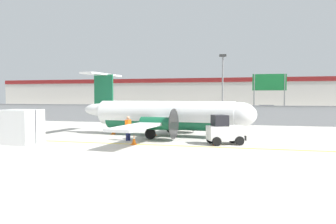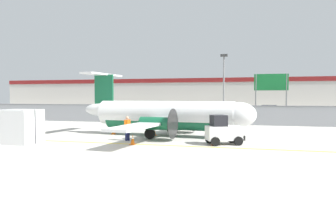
% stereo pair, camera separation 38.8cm
% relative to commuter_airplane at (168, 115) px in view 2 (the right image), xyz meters
% --- Properties ---
extents(ground_plane, '(140.00, 140.00, 0.01)m').
position_rel_commuter_airplane_xyz_m(ground_plane, '(-0.68, -4.75, -1.60)').
color(ground_plane, '#BCB7AD').
extents(perimeter_fence, '(98.00, 0.10, 2.10)m').
position_rel_commuter_airplane_xyz_m(perimeter_fence, '(-0.68, 11.25, -0.49)').
color(perimeter_fence, gray).
rests_on(perimeter_fence, ground).
extents(parking_lot_strip, '(98.00, 17.00, 0.12)m').
position_rel_commuter_airplane_xyz_m(parking_lot_strip, '(-0.68, 22.75, -1.54)').
color(parking_lot_strip, '#38383A').
rests_on(parking_lot_strip, ground).
extents(background_building, '(91.00, 8.10, 6.50)m').
position_rel_commuter_airplane_xyz_m(background_building, '(-0.68, 41.24, 1.66)').
color(background_building, beige).
rests_on(background_building, ground).
extents(commuter_airplane, '(14.16, 16.08, 4.92)m').
position_rel_commuter_airplane_xyz_m(commuter_airplane, '(0.00, 0.00, 0.00)').
color(commuter_airplane, white).
rests_on(commuter_airplane, ground).
extents(baggage_tug, '(2.58, 2.11, 1.88)m').
position_rel_commuter_airplane_xyz_m(baggage_tug, '(4.53, -3.41, -0.75)').
color(baggage_tug, silver).
rests_on(baggage_tug, ground).
extents(ground_crew_worker, '(0.46, 0.52, 1.70)m').
position_rel_commuter_airplane_xyz_m(ground_crew_worker, '(-2.03, -3.26, -0.65)').
color(ground_crew_worker, '#191E4C').
rests_on(ground_crew_worker, ground).
extents(cargo_container, '(2.44, 2.02, 2.20)m').
position_rel_commuter_airplane_xyz_m(cargo_container, '(-8.35, -6.25, -0.50)').
color(cargo_container, silver).
rests_on(cargo_container, ground).
extents(traffic_cone_near_left, '(0.36, 0.36, 0.64)m').
position_rel_commuter_airplane_xyz_m(traffic_cone_near_left, '(4.06, -3.91, -1.29)').
color(traffic_cone_near_left, orange).
rests_on(traffic_cone_near_left, ground).
extents(traffic_cone_near_right, '(0.36, 0.36, 0.64)m').
position_rel_commuter_airplane_xyz_m(traffic_cone_near_right, '(-1.08, -0.04, -1.29)').
color(traffic_cone_near_right, orange).
rests_on(traffic_cone_near_right, ground).
extents(traffic_cone_far_left, '(0.36, 0.36, 0.64)m').
position_rel_commuter_airplane_xyz_m(traffic_cone_far_left, '(-0.99, -4.95, -1.29)').
color(traffic_cone_far_left, orange).
rests_on(traffic_cone_far_left, ground).
extents(traffic_cone_far_right, '(0.36, 0.36, 0.64)m').
position_rel_commuter_airplane_xyz_m(traffic_cone_far_right, '(-4.51, -0.03, -1.29)').
color(traffic_cone_far_right, orange).
rests_on(traffic_cone_far_right, ground).
extents(parked_car_0, '(4.34, 2.30, 1.58)m').
position_rel_commuter_airplane_xyz_m(parked_car_0, '(-15.05, 28.11, -0.71)').
color(parked_car_0, '#19662D').
rests_on(parked_car_0, parking_lot_strip).
extents(parked_car_1, '(4.39, 2.43, 1.58)m').
position_rel_commuter_airplane_xyz_m(parked_car_1, '(-11.32, 24.21, -0.71)').
color(parked_car_1, gray).
rests_on(parked_car_1, parking_lot_strip).
extents(parked_car_2, '(4.32, 2.26, 1.58)m').
position_rel_commuter_airplane_xyz_m(parked_car_2, '(-6.41, 19.47, -0.71)').
color(parked_car_2, '#19662D').
rests_on(parked_car_2, parking_lot_strip).
extents(parked_car_3, '(4.30, 2.21, 1.58)m').
position_rel_commuter_airplane_xyz_m(parked_car_3, '(0.22, 26.31, -0.71)').
color(parked_car_3, '#B28C19').
rests_on(parked_car_3, parking_lot_strip).
extents(parked_car_4, '(4.32, 2.26, 1.58)m').
position_rel_commuter_airplane_xyz_m(parked_car_4, '(4.95, 23.97, -0.71)').
color(parked_car_4, silver).
rests_on(parked_car_4, parking_lot_strip).
extents(parked_car_5, '(4.36, 2.36, 1.58)m').
position_rel_commuter_airplane_xyz_m(parked_car_5, '(8.62, 28.51, -0.71)').
color(parked_car_5, silver).
rests_on(parked_car_5, parking_lot_strip).
extents(parked_car_6, '(4.30, 2.20, 1.58)m').
position_rel_commuter_airplane_xyz_m(parked_car_6, '(12.73, 24.37, -0.71)').
color(parked_car_6, '#19662D').
rests_on(parked_car_6, parking_lot_strip).
extents(apron_light_pole, '(0.70, 0.30, 7.27)m').
position_rel_commuter_airplane_xyz_m(apron_light_pole, '(3.46, 9.01, 2.70)').
color(apron_light_pole, slate).
rests_on(apron_light_pole, ground).
extents(highway_sign, '(3.60, 0.14, 5.50)m').
position_rel_commuter_airplane_xyz_m(highway_sign, '(8.21, 13.20, 2.54)').
color(highway_sign, slate).
rests_on(highway_sign, ground).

